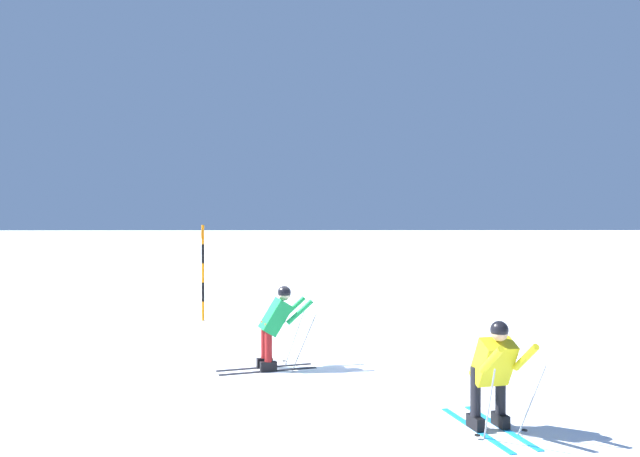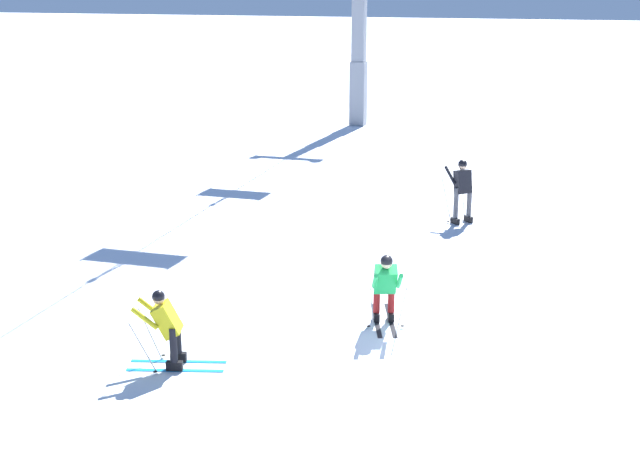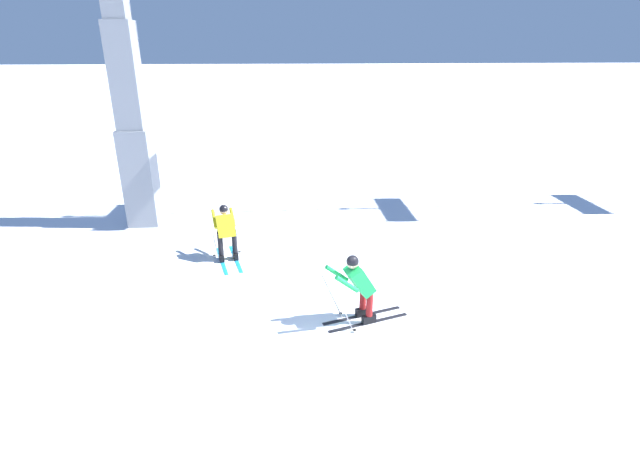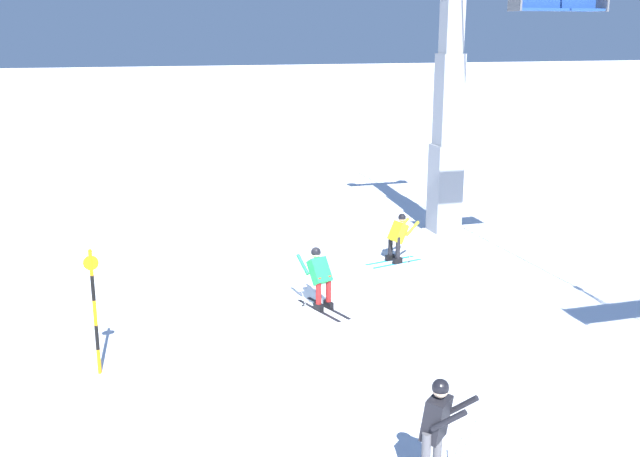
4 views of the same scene
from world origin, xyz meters
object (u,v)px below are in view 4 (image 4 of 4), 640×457
object	(u,v)px
skier_carving_main	(319,274)
skier_distant_downhill	(437,426)
trail_marker_pole	(95,309)
lift_tower_near	(448,117)
skier_distant_uphill	(398,235)

from	to	relation	value
skier_carving_main	skier_distant_downhill	size ratio (longest dim) A/B	0.98
skier_distant_downhill	trail_marker_pole	bearing A→B (deg)	-139.65
trail_marker_pole	skier_distant_downhill	bearing A→B (deg)	40.35
lift_tower_near	skier_distant_uphill	bearing A→B (deg)	-45.19
lift_tower_near	skier_distant_downhill	bearing A→B (deg)	-26.34
lift_tower_near	skier_distant_downhill	size ratio (longest dim) A/B	5.10
skier_carving_main	trail_marker_pole	distance (m)	5.52
trail_marker_pole	skier_distant_uphill	distance (m)	9.67
lift_tower_near	trail_marker_pole	bearing A→B (deg)	-54.77
trail_marker_pole	skier_distant_uphill	bearing A→B (deg)	121.40
skier_carving_main	lift_tower_near	bearing A→B (deg)	133.29
skier_distant_downhill	skier_distant_uphill	bearing A→B (deg)	160.20
skier_carving_main	skier_distant_downhill	world-z (taller)	skier_distant_downhill
skier_distant_uphill	lift_tower_near	bearing A→B (deg)	134.81
skier_carving_main	trail_marker_pole	xyz separation A→B (m)	(2.17, -5.05, 0.49)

